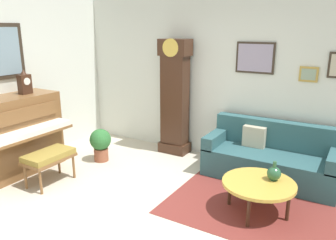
# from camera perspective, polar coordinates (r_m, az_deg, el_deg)

# --- Properties ---
(ground_plane) EXTENTS (6.40, 6.00, 0.10)m
(ground_plane) POSITION_cam_1_polar(r_m,az_deg,el_deg) (4.28, -6.86, -16.31)
(ground_plane) COLOR beige
(wall_back) EXTENTS (5.30, 0.13, 2.80)m
(wall_back) POSITION_cam_1_polar(r_m,az_deg,el_deg) (5.76, 7.60, 7.47)
(wall_back) COLOR silver
(wall_back) RESTS_ON ground_plane
(area_rug) EXTENTS (2.10, 1.50, 0.01)m
(area_rug) POSITION_cam_1_polar(r_m,az_deg,el_deg) (4.46, 14.03, -14.48)
(area_rug) COLOR maroon
(area_rug) RESTS_ON ground_plane
(piano) EXTENTS (0.87, 1.44, 1.21)m
(piano) POSITION_cam_1_polar(r_m,az_deg,el_deg) (5.60, -24.99, -2.44)
(piano) COLOR brown
(piano) RESTS_ON ground_plane
(piano_bench) EXTENTS (0.42, 0.70, 0.48)m
(piano_bench) POSITION_cam_1_polar(r_m,az_deg,el_deg) (5.11, -19.73, -6.00)
(piano_bench) COLOR brown
(piano_bench) RESTS_ON ground_plane
(grandfather_clock) EXTENTS (0.52, 0.34, 2.03)m
(grandfather_clock) POSITION_cam_1_polar(r_m,az_deg,el_deg) (5.88, 1.17, 3.41)
(grandfather_clock) COLOR #3D2316
(grandfather_clock) RESTS_ON ground_plane
(couch) EXTENTS (1.90, 0.80, 0.84)m
(couch) POSITION_cam_1_polar(r_m,az_deg,el_deg) (5.25, 17.17, -6.28)
(couch) COLOR #2D565B
(couch) RESTS_ON ground_plane
(coffee_table) EXTENTS (0.88, 0.88, 0.41)m
(coffee_table) POSITION_cam_1_polar(r_m,az_deg,el_deg) (4.24, 15.28, -10.56)
(coffee_table) COLOR gold
(coffee_table) RESTS_ON ground_plane
(mantel_clock) EXTENTS (0.13, 0.18, 0.38)m
(mantel_clock) POSITION_cam_1_polar(r_m,az_deg,el_deg) (5.60, -23.35, 5.86)
(mantel_clock) COLOR #3D2316
(mantel_clock) RESTS_ON piano
(green_jug) EXTENTS (0.17, 0.17, 0.24)m
(green_jug) POSITION_cam_1_polar(r_m,az_deg,el_deg) (4.29, 17.69, -8.69)
(green_jug) COLOR #234C33
(green_jug) RESTS_ON coffee_table
(potted_plant) EXTENTS (0.36, 0.36, 0.56)m
(potted_plant) POSITION_cam_1_polar(r_m,az_deg,el_deg) (5.75, -11.48, -3.83)
(potted_plant) COLOR #935138
(potted_plant) RESTS_ON ground_plane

